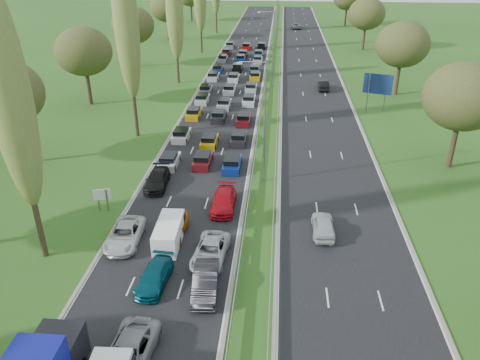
% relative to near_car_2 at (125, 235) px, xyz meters
% --- Properties ---
extents(ground, '(260.00, 260.00, 0.00)m').
position_rel_near_car_2_xyz_m(ground, '(10.44, 48.80, -0.75)').
color(ground, '#29541A').
rests_on(ground, ground).
extents(near_carriageway, '(10.50, 215.00, 0.04)m').
position_rel_near_car_2_xyz_m(near_carriageway, '(3.69, 51.30, -0.75)').
color(near_carriageway, black).
rests_on(near_carriageway, ground).
extents(far_carriageway, '(10.50, 215.00, 0.04)m').
position_rel_near_car_2_xyz_m(far_carriageway, '(17.19, 51.30, -0.75)').
color(far_carriageway, black).
rests_on(far_carriageway, ground).
extents(central_reservation, '(2.36, 215.00, 0.32)m').
position_rel_near_car_2_xyz_m(central_reservation, '(10.44, 51.30, -0.20)').
color(central_reservation, gray).
rests_on(central_reservation, ground).
extents(lamp_columns, '(0.18, 140.18, 12.00)m').
position_rel_near_car_2_xyz_m(lamp_columns, '(10.44, 46.80, 5.25)').
color(lamp_columns, gray).
rests_on(lamp_columns, ground).
extents(poplar_row, '(2.80, 127.80, 22.44)m').
position_rel_near_car_2_xyz_m(poplar_row, '(-5.56, 36.97, 11.64)').
color(poplar_row, '#2D2116').
rests_on(poplar_row, ground).
extents(woodland_left, '(8.00, 166.00, 11.10)m').
position_rel_near_car_2_xyz_m(woodland_left, '(-16.06, 31.43, 6.94)').
color(woodland_left, '#2D2116').
rests_on(woodland_left, ground).
extents(woodland_right, '(8.00, 153.00, 11.10)m').
position_rel_near_car_2_xyz_m(woodland_right, '(29.94, 35.47, 6.94)').
color(woodland_right, '#2D2116').
rests_on(woodland_right, ground).
extents(traffic_queue_fill, '(9.08, 68.12, 0.80)m').
position_rel_near_car_2_xyz_m(traffic_queue_fill, '(3.68, 46.33, -0.31)').
color(traffic_queue_fill, silver).
rests_on(traffic_queue_fill, ground).
extents(near_car_2, '(2.61, 5.32, 1.45)m').
position_rel_near_car_2_xyz_m(near_car_2, '(0.00, 0.00, 0.00)').
color(near_car_2, silver).
rests_on(near_car_2, near_carriageway).
extents(near_car_3, '(2.28, 5.06, 1.44)m').
position_rel_near_car_2_xyz_m(near_car_3, '(0.19, 9.71, -0.01)').
color(near_car_3, black).
rests_on(near_car_3, near_carriageway).
extents(near_car_6, '(2.85, 5.53, 1.49)m').
position_rel_near_car_2_xyz_m(near_car_6, '(3.85, -11.69, 0.02)').
color(near_car_6, gray).
rests_on(near_car_6, near_carriageway).
extents(near_car_7, '(2.15, 4.59, 1.30)m').
position_rel_near_car_2_xyz_m(near_car_7, '(3.58, -4.82, -0.08)').
color(near_car_7, '#054152').
rests_on(near_car_7, near_carriageway).
extents(near_car_8, '(2.03, 4.76, 1.60)m').
position_rel_near_car_2_xyz_m(near_car_8, '(3.56, 1.30, 0.08)').
color(near_car_8, '#BE700C').
rests_on(near_car_8, near_carriageway).
extents(near_car_9, '(2.02, 4.84, 1.56)m').
position_rel_near_car_2_xyz_m(near_car_9, '(7.22, -5.27, 0.05)').
color(near_car_9, black).
rests_on(near_car_9, near_carriageway).
extents(near_car_10, '(2.70, 5.24, 1.41)m').
position_rel_near_car_2_xyz_m(near_car_10, '(7.04, -1.60, -0.02)').
color(near_car_10, '#A2A8AC').
rests_on(near_car_10, near_carriageway).
extents(near_car_11, '(2.05, 5.01, 1.45)m').
position_rel_near_car_2_xyz_m(near_car_11, '(7.13, 6.07, -0.00)').
color(near_car_11, '#AB0A16').
rests_on(near_car_11, near_carriageway).
extents(far_car_0, '(1.76, 4.36, 1.49)m').
position_rel_near_car_2_xyz_m(far_car_0, '(15.68, 2.71, 0.02)').
color(far_car_0, '#B4BABE').
rests_on(far_car_0, far_carriageway).
extents(far_car_1, '(1.60, 4.55, 1.50)m').
position_rel_near_car_2_xyz_m(far_car_1, '(18.77, 45.48, 0.02)').
color(far_car_1, black).
rests_on(far_car_1, far_carriageway).
extents(far_car_2, '(3.03, 5.75, 1.54)m').
position_rel_near_car_2_xyz_m(far_car_2, '(15.67, 107.42, 0.04)').
color(far_car_2, slate).
rests_on(far_car_2, far_carriageway).
extents(white_van_rear, '(1.82, 4.65, 1.87)m').
position_rel_near_car_2_xyz_m(white_van_rear, '(3.51, 0.36, 0.21)').
color(white_van_rear, white).
rests_on(white_van_rear, near_carriageway).
extents(info_sign, '(1.46, 0.57, 2.10)m').
position_rel_near_car_2_xyz_m(info_sign, '(-3.46, 4.78, 0.62)').
color(info_sign, gray).
rests_on(info_sign, ground).
extents(direction_sign, '(3.80, 1.44, 5.20)m').
position_rel_near_car_2_xyz_m(direction_sign, '(25.34, 35.46, 2.82)').
color(direction_sign, gray).
rests_on(direction_sign, ground).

